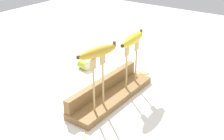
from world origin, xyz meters
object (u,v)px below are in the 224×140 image
at_px(fork_stand_left, 98,78).
at_px(fork_stand_right, 132,61).
at_px(banana_chunk_near, 84,65).
at_px(banana_raised_left, 98,52).
at_px(fork_fallen_far, 135,71).
at_px(banana_raised_right, 132,39).

height_order(fork_stand_left, fork_stand_right, fork_stand_left).
relative_size(fork_stand_left, banana_chunk_near, 3.23).
height_order(banana_raised_left, fork_fallen_far, banana_raised_left).
bearing_deg(banana_raised_left, fork_fallen_far, 11.99).
bearing_deg(banana_raised_left, fork_stand_right, -0.00).
bearing_deg(fork_stand_right, fork_fallen_far, 26.42).
height_order(banana_raised_left, banana_chunk_near, banana_raised_left).
height_order(fork_stand_right, banana_raised_left, banana_raised_left).
bearing_deg(banana_chunk_near, fork_fallen_far, -60.31).
distance_m(banana_raised_left, banana_chunk_near, 0.43).
bearing_deg(banana_raised_right, banana_raised_left, 179.99).
bearing_deg(banana_raised_left, banana_raised_right, -0.01).
distance_m(banana_raised_right, fork_fallen_far, 0.28).
relative_size(banana_raised_left, banana_raised_right, 0.93).
bearing_deg(banana_chunk_near, banana_raised_right, -97.92).
bearing_deg(fork_stand_left, banana_raised_right, -0.00).
relative_size(fork_fallen_far, banana_chunk_near, 3.07).
relative_size(fork_stand_right, banana_raised_left, 1.09).
bearing_deg(fork_fallen_far, banana_chunk_near, 119.69).
distance_m(fork_stand_left, banana_raised_left, 0.10).
distance_m(fork_stand_left, fork_fallen_far, 0.40).
xyz_separation_m(fork_stand_right, banana_raised_left, (-0.21, 0.00, 0.11)).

